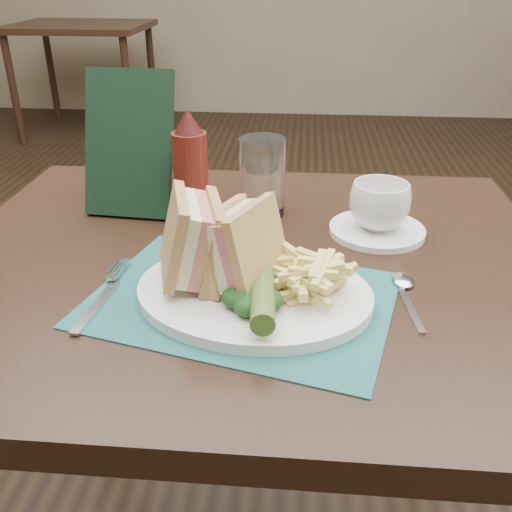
{
  "coord_description": "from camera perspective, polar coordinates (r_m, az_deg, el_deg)",
  "views": [
    {
      "loc": [
        0.08,
        -1.23,
        1.14
      ],
      "look_at": [
        0.02,
        -0.59,
        0.8
      ],
      "focal_mm": 40.0,
      "sensor_mm": 36.0,
      "label": 1
    }
  ],
  "objects": [
    {
      "name": "plate",
      "position": [
        0.72,
        -0.2,
        -3.73
      ],
      "size": [
        0.33,
        0.28,
        0.01
      ],
      "primitive_type": null,
      "rotation": [
        0.0,
        0.0,
        -0.15
      ],
      "color": "white",
      "rests_on": "placemat"
    },
    {
      "name": "floor",
      "position": [
        1.68,
        1.03,
        -15.01
      ],
      "size": [
        7.0,
        7.0,
        0.0
      ],
      "primitive_type": "plane",
      "color": "black",
      "rests_on": "ground"
    },
    {
      "name": "table_bg_left",
      "position": [
        4.39,
        -16.57,
        16.5
      ],
      "size": [
        0.9,
        0.75,
        0.75
      ],
      "primitive_type": null,
      "color": "black",
      "rests_on": "ground"
    },
    {
      "name": "sandwich_half_b",
      "position": [
        0.71,
        -2.77,
        1.44
      ],
      "size": [
        0.12,
        0.13,
        0.11
      ],
      "primitive_type": null,
      "rotation": [
        0.0,
        -0.24,
        -0.42
      ],
      "color": "tan",
      "rests_on": "plate"
    },
    {
      "name": "spoon",
      "position": [
        0.75,
        14.97,
        -4.0
      ],
      "size": [
        0.05,
        0.15,
        0.01
      ],
      "primitive_type": null,
      "rotation": [
        0.0,
        0.0,
        0.12
      ],
      "color": "silver",
      "rests_on": "table_main"
    },
    {
      "name": "kale_garnish",
      "position": [
        0.67,
        -0.38,
        -4.35
      ],
      "size": [
        0.11,
        0.08,
        0.03
      ],
      "primitive_type": null,
      "color": "#123313",
      "rests_on": "plate"
    },
    {
      "name": "sandwich_half_a",
      "position": [
        0.72,
        -8.19,
        1.66
      ],
      "size": [
        0.11,
        0.13,
        0.12
      ],
      "primitive_type": null,
      "rotation": [
        0.0,
        0.24,
        0.27
      ],
      "color": "tan",
      "rests_on": "plate"
    },
    {
      "name": "pickle_spear",
      "position": [
        0.66,
        0.71,
        -4.17
      ],
      "size": [
        0.04,
        0.12,
        0.03
      ],
      "primitive_type": "cylinder",
      "rotation": [
        1.54,
        0.0,
        0.07
      ],
      "color": "#436125",
      "rests_on": "plate"
    },
    {
      "name": "saucer",
      "position": [
        0.92,
        11.99,
        2.53
      ],
      "size": [
        0.16,
        0.16,
        0.01
      ],
      "primitive_type": "cylinder",
      "rotation": [
        0.0,
        0.0,
        0.08
      ],
      "color": "white",
      "rests_on": "table_main"
    },
    {
      "name": "check_presenter",
      "position": [
        0.98,
        -12.59,
        10.88
      ],
      "size": [
        0.15,
        0.1,
        0.23
      ],
      "primitive_type": "cube",
      "rotation": [
        -0.31,
        0.0,
        -0.08
      ],
      "color": "black",
      "rests_on": "table_main"
    },
    {
      "name": "coffee_cup",
      "position": [
        0.9,
        12.25,
        4.94
      ],
      "size": [
        0.12,
        0.12,
        0.07
      ],
      "primitive_type": "imported",
      "rotation": [
        0.0,
        0.0,
        0.41
      ],
      "color": "white",
      "rests_on": "saucer"
    },
    {
      "name": "fries_pile",
      "position": [
        0.71,
        4.92,
        -0.98
      ],
      "size": [
        0.18,
        0.2,
        0.06
      ],
      "primitive_type": null,
      "color": "#EEDC77",
      "rests_on": "plate"
    },
    {
      "name": "fork",
      "position": [
        0.76,
        -15.0,
        -3.41
      ],
      "size": [
        0.05,
        0.17,
        0.01
      ],
      "primitive_type": null,
      "rotation": [
        0.0,
        0.0,
        -0.11
      ],
      "color": "silver",
      "rests_on": "placemat"
    },
    {
      "name": "drinking_glass",
      "position": [
        0.95,
        0.63,
        7.91
      ],
      "size": [
        0.1,
        0.1,
        0.13
      ],
      "primitive_type": "cylinder",
      "rotation": [
        0.0,
        0.0,
        0.35
      ],
      "color": "white",
      "rests_on": "table_main"
    },
    {
      "name": "ketchup_bottle",
      "position": [
        0.91,
        -6.56,
        8.68
      ],
      "size": [
        0.06,
        0.06,
        0.19
      ],
      "primitive_type": null,
      "rotation": [
        0.0,
        0.0,
        -0.04
      ],
      "color": "#53150E",
      "rests_on": "table_main"
    },
    {
      "name": "wall_back",
      "position": [
        4.87,
        4.0,
        14.01
      ],
      "size": [
        6.0,
        0.0,
        6.0
      ],
      "primitive_type": "plane",
      "rotation": [
        1.57,
        0.0,
        0.0
      ],
      "color": "gray",
      "rests_on": "ground"
    },
    {
      "name": "placemat",
      "position": [
        0.73,
        -1.5,
        -4.34
      ],
      "size": [
        0.43,
        0.35,
        0.0
      ],
      "primitive_type": "cube",
      "rotation": [
        0.0,
        0.0,
        -0.25
      ],
      "color": "#1A5651",
      "rests_on": "table_main"
    },
    {
      "name": "table_main",
      "position": [
        1.06,
        -0.78,
        -18.3
      ],
      "size": [
        0.9,
        0.75,
        0.75
      ],
      "primitive_type": null,
      "color": "black",
      "rests_on": "ground"
    }
  ]
}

